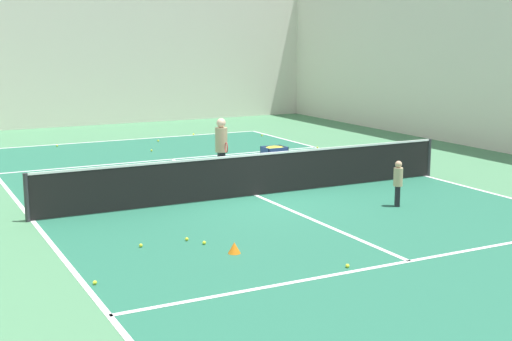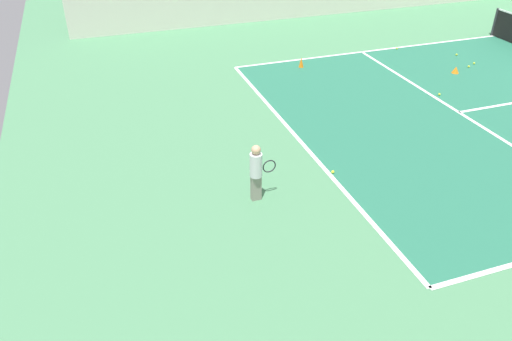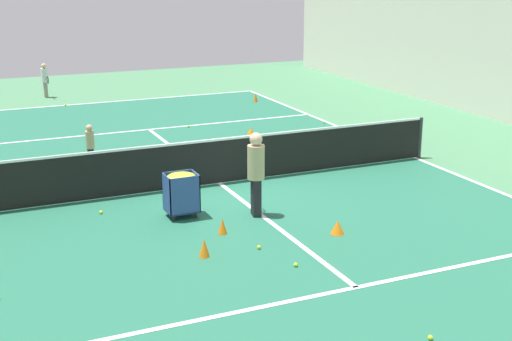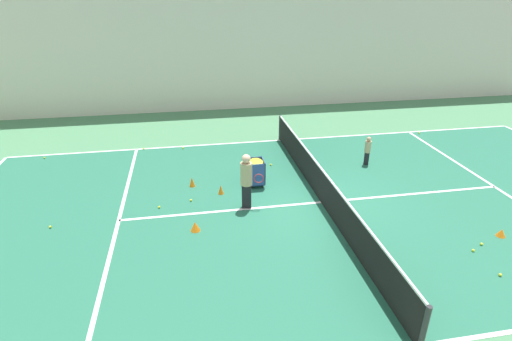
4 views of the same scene
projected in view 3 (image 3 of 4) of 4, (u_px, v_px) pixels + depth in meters
name	position (u px, v px, depth m)	size (l,w,h in m)	color
ground_plane	(220.00, 183.00, 15.94)	(34.94, 34.94, 0.00)	#477F56
court_playing_area	(220.00, 183.00, 15.94)	(10.59, 21.05, 0.00)	#23664C
line_baseline_near	(113.00, 102.00, 25.17)	(10.59, 0.10, 0.00)	white
line_sideline_left	(415.00, 158.00, 17.99)	(0.10, 21.05, 0.00)	white
line_service_near	(149.00, 129.00, 21.02)	(10.59, 0.10, 0.00)	white
line_service_far	(356.00, 287.00, 10.86)	(10.59, 0.10, 0.00)	white
line_centre_service	(220.00, 183.00, 15.94)	(0.10, 11.58, 0.00)	white
tennis_net	(219.00, 160.00, 15.79)	(10.89, 0.10, 1.04)	#2D2D33
player_near_baseline	(45.00, 78.00, 25.78)	(0.26, 0.57, 1.24)	gray
coach_at_net	(256.00, 169.00, 13.69)	(0.39, 0.69, 1.66)	black
child_midcourt	(90.00, 143.00, 17.01)	(0.29, 0.29, 1.06)	black
ball_cart	(181.00, 186.00, 13.70)	(0.61, 0.50, 0.89)	#2D478C
training_cone_0	(251.00, 131.00, 20.37)	(0.23, 0.23, 0.21)	orange
training_cone_1	(223.00, 226.00, 12.96)	(0.17, 0.17, 0.29)	orange
training_cone_2	(338.00, 227.00, 12.96)	(0.26, 0.26, 0.26)	orange
training_cone_3	(204.00, 248.00, 11.95)	(0.18, 0.18, 0.32)	orange
training_cone_4	(256.00, 97.00, 25.10)	(0.16, 0.16, 0.33)	orange
tennis_ball_0	(430.00, 337.00, 9.35)	(0.07, 0.07, 0.07)	yellow
tennis_ball_1	(296.00, 265.00, 11.59)	(0.07, 0.07, 0.07)	yellow
tennis_ball_2	(312.00, 137.00, 19.93)	(0.07, 0.07, 0.07)	yellow
tennis_ball_5	(324.00, 122.00, 21.82)	(0.07, 0.07, 0.07)	yellow
tennis_ball_6	(188.00, 126.00, 21.27)	(0.07, 0.07, 0.07)	yellow
tennis_ball_8	(270.00, 138.00, 19.83)	(0.07, 0.07, 0.07)	yellow
tennis_ball_9	(283.00, 141.00, 19.58)	(0.07, 0.07, 0.07)	yellow
tennis_ball_11	(101.00, 212.00, 14.01)	(0.07, 0.07, 0.07)	yellow
tennis_ball_14	(65.00, 105.00, 24.44)	(0.07, 0.07, 0.07)	yellow
tennis_ball_15	(259.00, 247.00, 12.31)	(0.07, 0.07, 0.07)	yellow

